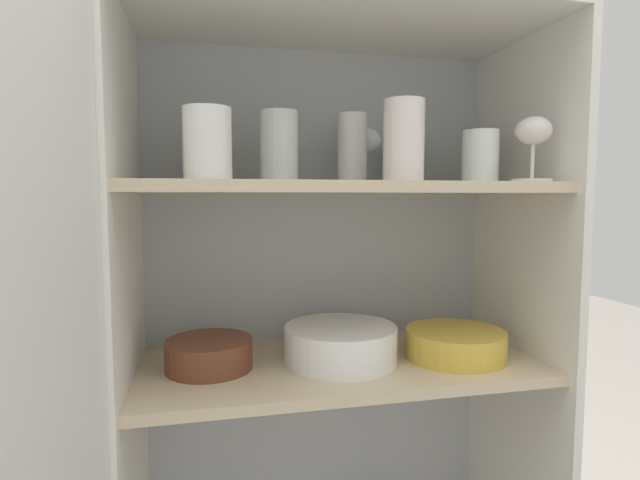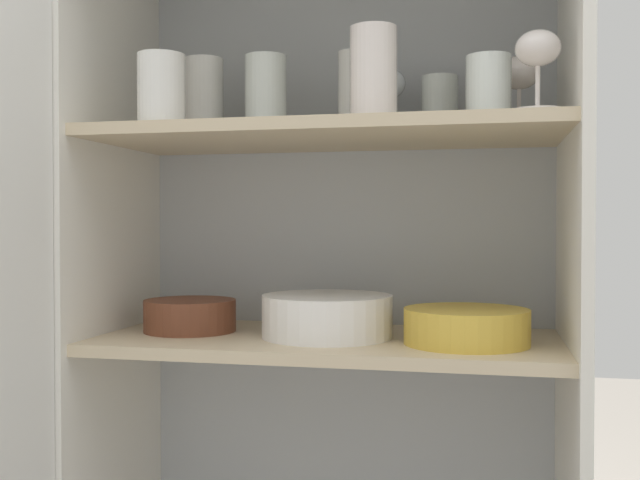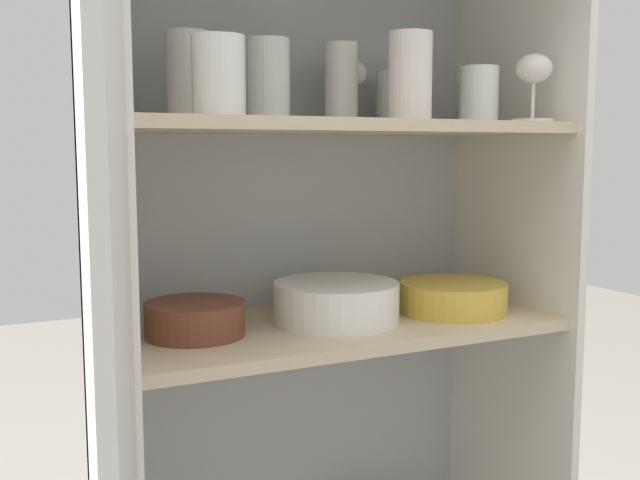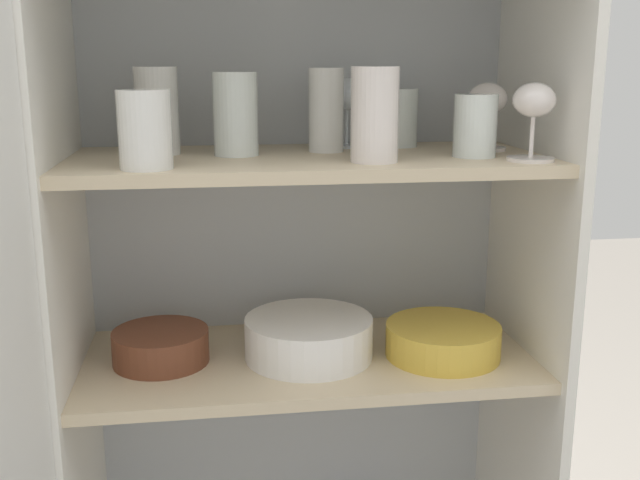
# 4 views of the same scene
# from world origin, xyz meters

# --- Properties ---
(cupboard_back_panel) EXTENTS (0.81, 0.02, 1.45)m
(cupboard_back_panel) POSITION_xyz_m (0.00, 0.36, 0.72)
(cupboard_back_panel) COLOR #B2B7BC
(cupboard_back_panel) RESTS_ON ground_plane
(cupboard_side_left) EXTENTS (0.02, 0.39, 1.45)m
(cupboard_side_left) POSITION_xyz_m (-0.40, 0.18, 0.72)
(cupboard_side_left) COLOR white
(cupboard_side_left) RESTS_ON ground_plane
(cupboard_side_right) EXTENTS (0.02, 0.39, 1.45)m
(cupboard_side_right) POSITION_xyz_m (0.40, 0.18, 0.72)
(cupboard_side_right) COLOR white
(cupboard_side_right) RESTS_ON ground_plane
(cupboard_top_panel) EXTENTS (0.81, 0.39, 0.02)m
(cupboard_top_panel) POSITION_xyz_m (0.00, 0.18, 1.45)
(cupboard_top_panel) COLOR white
(cupboard_top_panel) RESTS_ON cupboard_side_left
(shelf_board_middle) EXTENTS (0.78, 0.35, 0.02)m
(shelf_board_middle) POSITION_xyz_m (0.00, 0.18, 0.78)
(shelf_board_middle) COLOR beige
(shelf_board_upper) EXTENTS (0.78, 0.35, 0.02)m
(shelf_board_upper) POSITION_xyz_m (0.00, 0.18, 1.14)
(shelf_board_upper) COLOR beige
(tumbler_glass_0) EXTENTS (0.07, 0.07, 0.14)m
(tumbler_glass_0) POSITION_xyz_m (-0.24, 0.23, 1.22)
(tumbler_glass_0) COLOR white
(tumbler_glass_0) RESTS_ON shelf_board_upper
(tumbler_glass_1) EXTENTS (0.07, 0.07, 0.14)m
(tumbler_glass_1) POSITION_xyz_m (0.09, 0.08, 1.22)
(tumbler_glass_1) COLOR silver
(tumbler_glass_1) RESTS_ON shelf_board_upper
(tumbler_glass_2) EXTENTS (0.07, 0.07, 0.10)m
(tumbler_glass_2) POSITION_xyz_m (0.27, 0.12, 1.20)
(tumbler_glass_2) COLOR white
(tumbler_glass_2) RESTS_ON shelf_board_upper
(tumbler_glass_3) EXTENTS (0.07, 0.07, 0.10)m
(tumbler_glass_3) POSITION_xyz_m (0.18, 0.28, 1.20)
(tumbler_glass_3) COLOR white
(tumbler_glass_3) RESTS_ON shelf_board_upper
(tumbler_glass_4) EXTENTS (0.07, 0.07, 0.14)m
(tumbler_glass_4) POSITION_xyz_m (-0.12, 0.20, 1.22)
(tumbler_glass_4) COLOR white
(tumbler_glass_4) RESTS_ON shelf_board_upper
(tumbler_glass_5) EXTENTS (0.06, 0.06, 0.14)m
(tumbler_glass_5) POSITION_xyz_m (0.04, 0.23, 1.22)
(tumbler_glass_5) COLOR white
(tumbler_glass_5) RESTS_ON shelf_board_upper
(tumbler_glass_6) EXTENTS (0.08, 0.08, 0.11)m
(tumbler_glass_6) POSITION_xyz_m (-0.25, 0.06, 1.20)
(tumbler_glass_6) COLOR white
(tumbler_glass_6) RESTS_ON shelf_board_upper
(wine_glass_0) EXTENTS (0.07, 0.07, 0.12)m
(wine_glass_0) POSITION_xyz_m (0.32, 0.20, 1.23)
(wine_glass_0) COLOR silver
(wine_glass_0) RESTS_ON shelf_board_upper
(wine_glass_1) EXTENTS (0.07, 0.07, 0.12)m
(wine_glass_1) POSITION_xyz_m (0.08, 0.29, 1.24)
(wine_glass_1) COLOR white
(wine_glass_1) RESTS_ON shelf_board_upper
(wine_glass_2) EXTENTS (0.07, 0.07, 0.12)m
(wine_glass_2) POSITION_xyz_m (0.34, 0.06, 1.23)
(wine_glass_2) COLOR silver
(wine_glass_2) RESTS_ON shelf_board_upper
(plate_stack_white) EXTENTS (0.22, 0.22, 0.07)m
(plate_stack_white) POSITION_xyz_m (0.00, 0.17, 0.83)
(plate_stack_white) COLOR white
(plate_stack_white) RESTS_ON shelf_board_middle
(mixing_bowl_large) EXTENTS (0.20, 0.20, 0.06)m
(mixing_bowl_large) POSITION_xyz_m (0.23, 0.14, 0.83)
(mixing_bowl_large) COLOR gold
(mixing_bowl_large) RESTS_ON shelf_board_middle
(serving_bowl_small) EXTENTS (0.16, 0.16, 0.06)m
(serving_bowl_small) POSITION_xyz_m (-0.26, 0.18, 0.83)
(serving_bowl_small) COLOR brown
(serving_bowl_small) RESTS_ON shelf_board_middle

